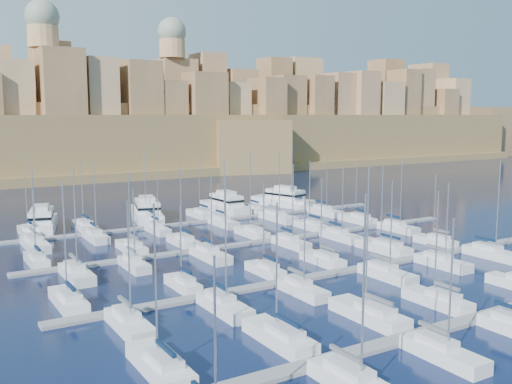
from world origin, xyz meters
TOP-DOWN VIEW (x-y plane):
  - ground at (0.00, 0.00)m, footprint 600.00×600.00m
  - pontoon_near at (0.00, -34.00)m, footprint 84.00×2.00m
  - pontoon_mid_near at (0.00, -12.00)m, footprint 84.00×2.00m
  - pontoon_mid_far at (0.00, 10.00)m, footprint 84.00×2.00m
  - pontoon_far at (0.00, 32.00)m, footprint 84.00×2.00m
  - sailboat_0 at (-35.22, -28.32)m, footprint 2.88×9.59m
  - sailboat_1 at (-22.94, -28.35)m, footprint 2.86×9.54m
  - sailboat_2 at (-11.15, -28.08)m, footprint 3.02×10.08m
  - sailboat_3 at (-1.18, -28.74)m, footprint 2.62×8.75m
  - sailboat_7 at (-23.17, -39.65)m, footprint 2.86×9.53m
  - sailboat_8 at (-12.43, -39.13)m, footprint 2.54×8.47m
  - sailboat_12 at (-37.76, -6.55)m, footprint 2.74×9.14m
  - sailboat_13 at (-23.76, -7.44)m, footprint 2.20×7.32m
  - sailboat_14 at (-11.29, -7.33)m, footprint 2.26×7.54m
  - sailboat_15 at (-0.94, -6.93)m, footprint 2.51×8.36m
  - sailboat_16 at (12.22, -5.93)m, footprint 3.12×10.39m
  - sailboat_17 at (23.07, -7.13)m, footprint 2.38×7.94m
  - sailboat_18 at (-34.21, -17.35)m, footprint 2.68×8.92m
  - sailboat_19 at (-23.27, -17.50)m, footprint 2.77×9.22m
  - sailboat_20 at (-12.16, -17.05)m, footprint 2.50×8.32m
  - sailboat_21 at (1.77, -17.39)m, footprint 2.70×9.02m
  - sailboat_22 at (12.86, -17.31)m, footprint 2.65×8.84m
  - sailboat_23 at (23.73, -17.63)m, footprint 2.85×9.50m
  - sailboat_24 at (-37.32, 14.96)m, footprint 2.44×8.14m
  - sailboat_25 at (-22.64, 15.29)m, footprint 2.64×8.81m
  - sailboat_26 at (-13.65, 15.20)m, footprint 2.59×8.63m
  - sailboat_27 at (0.05, 15.24)m, footprint 2.61×8.70m
  - sailboat_28 at (13.16, 14.92)m, footprint 2.41×8.05m
  - sailboat_29 at (25.53, 15.46)m, footprint 2.75×9.15m
  - sailboat_30 at (-34.16, 4.38)m, footprint 2.84×9.48m
  - sailboat_31 at (-25.81, 5.14)m, footprint 2.38×7.92m
  - sailboat_32 at (-13.96, 4.39)m, footprint 2.84×9.45m
  - sailboat_33 at (1.45, 4.87)m, footprint 2.54×8.47m
  - sailboat_34 at (11.94, 4.70)m, footprint 2.65×8.82m
  - sailboat_35 at (26.10, 4.68)m, footprint 2.66×8.87m
  - sailboat_36 at (-34.64, 37.27)m, footprint 2.63×8.76m
  - sailboat_37 at (-24.41, 37.57)m, footprint 2.81×9.38m
  - sailboat_38 at (-11.66, 37.61)m, footprint 2.84×9.46m
  - sailboat_39 at (0.53, 37.54)m, footprint 2.79×9.31m
  - sailboat_40 at (13.16, 37.30)m, footprint 2.65×8.83m
  - sailboat_41 at (25.07, 37.82)m, footprint 2.96×9.87m
  - sailboat_42 at (-35.58, 25.87)m, footprint 3.16×10.52m
  - sailboat_43 at (-25.29, 26.70)m, footprint 2.65×8.83m
  - sailboat_44 at (-13.51, 27.14)m, footprint 2.38×7.92m
  - sailboat_45 at (0.23, 26.68)m, footprint 2.66×8.87m
  - sailboat_46 at (12.68, 25.88)m, footprint 3.15×10.49m
  - sailboat_47 at (25.52, 26.30)m, footprint 2.89×9.64m
  - motor_yacht_a at (-31.48, 41.17)m, footprint 8.76×16.63m
  - motor_yacht_b at (-10.01, 41.99)m, footprint 9.61×18.42m
  - motor_yacht_c at (8.44, 41.05)m, footprint 5.17×15.85m
  - motor_yacht_d at (24.69, 41.43)m, footprint 9.71×17.20m
  - fortified_city at (-0.19, 155.26)m, footprint 460.00×108.95m

SIDE VIEW (x-z plane):
  - ground at x=0.00m, z-range 0.00..0.00m
  - pontoon_near at x=0.00m, z-range 0.00..0.40m
  - pontoon_mid_near at x=0.00m, z-range 0.00..0.40m
  - pontoon_mid_far at x=0.00m, z-range 0.00..0.40m
  - pontoon_far at x=0.00m, z-range 0.00..0.40m
  - sailboat_13 at x=-23.76m, z-range -4.83..6.23m
  - sailboat_44 at x=-13.51m, z-range -5.25..6.68m
  - sailboat_31 at x=-25.81m, z-range -5.26..6.69m
  - sailboat_17 at x=23.07m, z-range -5.47..6.92m
  - sailboat_20 at x=-12.16m, z-range -5.48..6.93m
  - sailboat_36 at x=-34.64m, z-range -5.45..6.90m
  - sailboat_14 at x=-11.29m, z-range -5.85..7.31m
  - sailboat_15 at x=-0.94m, z-range -5.81..7.27m
  - sailboat_22 at x=12.86m, z-range -5.63..7.09m
  - sailboat_28 at x=13.16m, z-range -6.05..7.51m
  - sailboat_8 at x=-12.43m, z-range -6.00..7.47m
  - sailboat_29 at x=25.53m, z-range -5.72..7.19m
  - sailboat_45 at x=0.23m, z-range -5.88..7.35m
  - sailboat_25 at x=-22.64m, z-range -5.92..7.39m
  - sailboat_39 at x=0.53m, z-range -5.66..7.13m
  - sailboat_24 at x=-37.32m, z-range -6.23..7.71m
  - sailboat_3 at x=-1.18m, z-range -6.13..7.60m
  - sailboat_32 at x=-13.96m, z-range -5.80..7.28m
  - sailboat_26 at x=-13.65m, z-range -6.23..7.71m
  - sailboat_21 at x=1.77m, z-range -6.11..7.59m
  - sailboat_18 at x=-34.21m, z-range -6.21..7.69m
  - sailboat_37 at x=-24.41m, z-range -5.99..7.47m
  - sailboat_43 at x=-25.29m, z-range -6.26..7.74m
  - sailboat_33 at x=1.45m, z-range -6.39..7.88m
  - sailboat_27 at x=0.05m, z-range -6.38..7.87m
  - sailboat_40 at x=13.16m, z-range -6.35..7.84m
  - sailboat_34 at x=11.94m, z-range -6.47..7.97m
  - sailboat_35 at x=26.10m, z-range -6.56..8.06m
  - sailboat_1 at x=-22.94m, z-range -6.31..7.81m
  - sailboat_47 at x=25.52m, z-range -6.46..7.96m
  - sailboat_12 at x=-37.76m, z-range -6.69..8.20m
  - sailboat_38 at x=-11.66m, z-range -6.78..8.29m
  - sailboat_0 at x=-35.22m, z-range -6.75..8.26m
  - sailboat_19 at x=-23.27m, z-range -7.01..8.52m
  - sailboat_23 at x=23.73m, z-range -6.95..8.47m
  - sailboat_41 at x=25.07m, z-range -6.87..8.39m
  - sailboat_16 at x=12.22m, z-range -6.52..8.04m
  - sailboat_30 at x=-34.16m, z-range -7.11..8.64m
  - sailboat_46 at x=12.68m, z-range -6.80..8.33m
  - sailboat_7 at x=-23.17m, z-range -7.46..9.00m
  - sailboat_42 at x=-35.58m, z-range -7.04..8.58m
  - sailboat_2 at x=-11.15m, z-range -7.69..9.24m
  - motor_yacht_a at x=-31.48m, z-range -0.90..4.35m
  - motor_yacht_c at x=8.44m, z-range -0.90..4.35m
  - motor_yacht_d at x=24.69m, z-range -0.90..4.35m
  - motor_yacht_b at x=-10.01m, z-range -0.90..4.35m
  - fortified_city at x=-0.19m, z-range -15.02..44.50m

